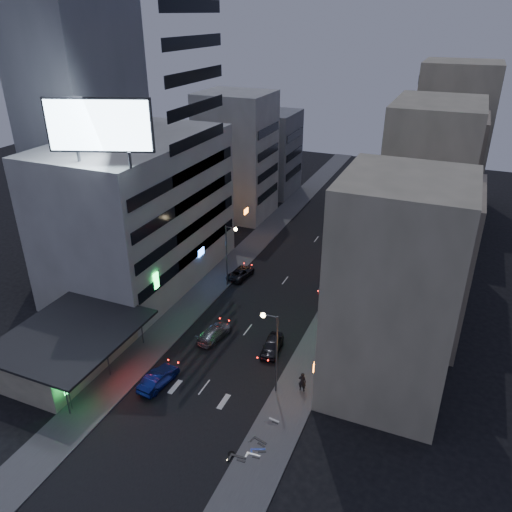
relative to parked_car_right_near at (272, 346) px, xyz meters
The scene contains 29 objects.
ground 12.10m from the parked_car_right_near, 108.45° to the right, with size 180.00×180.00×0.00m, color black.
sidewalk_left 22.00m from the parked_car_right_near, 122.51° to the left, with size 4.00×120.00×0.12m, color #4C4C4F.
sidewalk_right 19.02m from the parked_car_right_near, 77.30° to the left, with size 4.00×120.00×0.12m, color #4C4C4F.
food_court 20.12m from the parked_car_right_near, 151.92° to the right, with size 11.00×13.00×3.88m.
white_building 23.98m from the parked_car_right_near, 157.68° to the left, with size 14.00×24.00×18.00m, color silver.
grey_tower 35.88m from the parked_car_right_near, 158.83° to the left, with size 10.00×14.00×34.00m, color gray.
shophouse_near 14.56m from the parked_car_right_near, ahead, with size 10.00×11.00×20.00m, color beige.
shophouse_mid 17.34m from the parked_car_right_near, 42.09° to the left, with size 11.00×12.00×16.00m, color tan.
shophouse_far 28.02m from the parked_car_right_near, 64.61° to the left, with size 10.00×14.00×22.00m, color beige.
far_left_a 39.81m from the parked_car_right_near, 119.94° to the left, with size 11.00×10.00×20.00m, color silver.
far_left_b 51.04m from the parked_car_right_near, 113.07° to the left, with size 12.00×10.00×15.00m, color gray.
far_right_a 41.12m from the parked_car_right_near, 73.15° to the left, with size 11.00×12.00×18.00m, color tan.
far_right_b 55.11m from the parked_car_right_near, 76.95° to the left, with size 12.00×12.00×24.00m, color beige.
billboard 26.89m from the parked_car_right_near, behind, with size 9.52×3.75×6.20m.
street_lamp_right_near 7.46m from the parked_car_right_near, 69.10° to the right, with size 1.60×0.44×8.02m.
street_lamp_left 15.08m from the parked_car_right_near, 132.68° to the left, with size 1.60×0.44×8.02m.
street_lamp_right_far 29.00m from the parked_car_right_near, 85.83° to the left, with size 1.60×0.44×8.02m.
parked_car_right_near is the anchor object (origin of this frame).
parked_car_right_mid 14.52m from the parked_car_right_near, 82.96° to the left, with size 1.35×3.86×1.27m, color gray.
parked_car_left 16.20m from the parked_car_right_near, 125.57° to the left, with size 2.11×4.57×1.27m, color #2B2A30.
parked_car_right_far 23.80m from the parked_car_right_near, 85.98° to the left, with size 1.89×4.65×1.35m, color #AAADB2.
road_car_blue 11.78m from the parked_car_right_near, 131.66° to the right, with size 1.58×4.52×1.49m, color navy.
road_car_silver 6.46m from the parked_car_right_near, behind, with size 1.91×4.69×1.36m, color #A2A4AA.
person 6.48m from the parked_car_right_near, 43.96° to the right, with size 0.72×0.47×1.97m, color black.
scooter_black_a 13.78m from the parked_car_right_near, 76.93° to the right, with size 1.95×0.65×1.19m, color black, non-canonical shape.
scooter_silver_a 13.38m from the parked_car_right_near, 72.56° to the right, with size 1.67×0.56×1.02m, color #B0B2B8, non-canonical shape.
scooter_blue 12.66m from the parked_car_right_near, 71.12° to the right, with size 1.76×0.59×1.08m, color navy, non-canonical shape.
scooter_black_b 12.17m from the parked_car_right_near, 70.48° to the right, with size 1.92×0.64×1.17m, color black, non-canonical shape.
scooter_silver_b 9.77m from the parked_car_right_near, 64.94° to the right, with size 1.62×0.54×0.99m, color #AEB1B6, non-canonical shape.
Camera 1 is at (18.31, -27.20, 31.14)m, focal length 35.00 mm.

